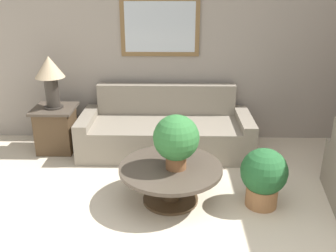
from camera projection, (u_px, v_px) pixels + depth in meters
wall_back at (198, 49)px, 5.20m from camera, size 6.79×0.09×2.60m
couch_main at (166, 132)px, 5.10m from camera, size 2.29×0.91×0.86m
coffee_table at (171, 176)px, 3.92m from camera, size 1.08×1.08×0.41m
side_table at (56, 128)px, 5.12m from camera, size 0.56×0.56×0.62m
table_lamp at (50, 74)px, 4.84m from camera, size 0.38×0.38×0.70m
potted_plant_on_table at (176, 139)px, 3.74m from camera, size 0.47×0.47×0.57m
potted_plant_floor at (264, 176)px, 3.82m from camera, size 0.48×0.48×0.64m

